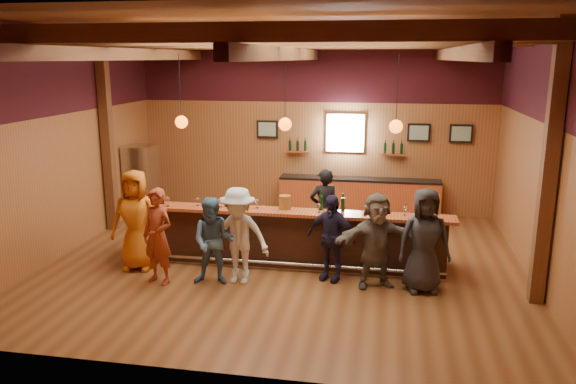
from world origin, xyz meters
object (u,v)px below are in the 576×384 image
customer_orange (136,220)px  customer_denim (213,241)px  stainless_fridge (142,181)px  bartender (324,209)px  bar_counter (287,235)px  customer_redvest (158,236)px  customer_white (238,236)px  customer_brown (376,241)px  customer_dark (424,241)px  bottle_a (321,202)px  customer_navy (331,238)px  back_bar_cabinet (359,197)px  ice_bucket (285,202)px

customer_orange → customer_denim: (1.64, -0.45, -0.17)m
stainless_fridge → bartender: (4.73, -1.58, -0.06)m
bar_counter → customer_orange: size_ratio=3.32×
stainless_fridge → customer_denim: 4.88m
customer_redvest → bartender: customer_redvest is taller
customer_white → customer_brown: size_ratio=1.03×
customer_dark → bottle_a: size_ratio=4.73×
customer_white → customer_brown: bearing=10.1°
bartender → customer_brown: bearing=98.0°
customer_brown → customer_denim: bearing=168.1°
customer_denim → bottle_a: 2.15m
customer_denim → customer_navy: (2.00, 0.55, 0.01)m
bar_counter → customer_orange: 2.88m
customer_dark → bar_counter: bearing=147.2°
bottle_a → bartender: bearing=93.3°
bar_counter → back_bar_cabinet: bar_counter is taller
customer_navy → customer_brown: bearing=8.2°
customer_denim → customer_navy: customer_navy is taller
customer_navy → bartender: size_ratio=0.93×
customer_dark → ice_bucket: customer_dark is taller
bottle_a → ice_bucket: bearing=-177.3°
customer_orange → customer_brown: bearing=-6.6°
bar_counter → customer_navy: 1.26m
customer_redvest → customer_brown: (3.76, 0.50, -0.02)m
customer_redvest → customer_brown: size_ratio=1.02×
stainless_fridge → customer_denim: bearing=-51.3°
bar_counter → customer_orange: (-2.70, -0.90, 0.43)m
stainless_fridge → bottle_a: 5.47m
customer_denim → customer_white: size_ratio=0.90×
bottle_a → customer_navy: bearing=-67.5°
back_bar_cabinet → customer_orange: customer_orange is taller
customer_navy → customer_dark: (1.59, -0.22, 0.11)m
stainless_fridge → customer_brown: stainless_fridge is taller
customer_dark → customer_navy: bearing=161.5°
customer_orange → customer_brown: customer_orange is taller
bar_counter → ice_bucket: 0.74m
customer_white → customer_redvest: bearing=-165.5°
customer_redvest → bartender: 3.54m
customer_navy → customer_denim: bearing=-144.5°
customer_redvest → customer_white: (1.38, 0.25, 0.01)m
customer_brown → bartender: 2.17m
customer_white → customer_dark: (3.17, 0.20, 0.03)m
stainless_fridge → bottle_a: stainless_fridge is taller
customer_denim → ice_bucket: bearing=42.4°
back_bar_cabinet → customer_redvest: bearing=-122.5°
stainless_fridge → customer_denim: stainless_fridge is taller
back_bar_cabinet → stainless_fridge: 5.43m
customer_white → ice_bucket: size_ratio=6.79×
customer_brown → customer_white: bearing=166.4°
customer_denim → customer_brown: (2.80, 0.38, 0.06)m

